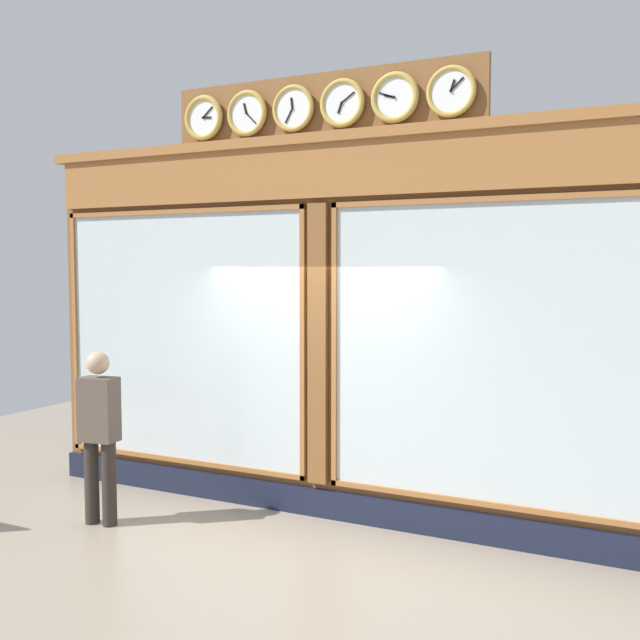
# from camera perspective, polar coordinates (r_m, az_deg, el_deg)

# --- Properties ---
(ground_plane) EXTENTS (14.00, 14.00, 0.00)m
(ground_plane) POSITION_cam_1_polar(r_m,az_deg,el_deg) (5.60, -14.03, -22.59)
(ground_plane) COLOR gray
(shop_facade) EXTENTS (6.78, 0.42, 4.36)m
(shop_facade) POSITION_cam_1_polar(r_m,az_deg,el_deg) (7.48, 0.43, -0.19)
(shop_facade) COLOR brown
(shop_facade) RESTS_ON ground_plane
(pedestrian) EXTENTS (0.38, 0.26, 1.69)m
(pedestrian) POSITION_cam_1_polar(r_m,az_deg,el_deg) (7.59, -16.47, -8.03)
(pedestrian) COLOR #312A24
(pedestrian) RESTS_ON ground_plane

